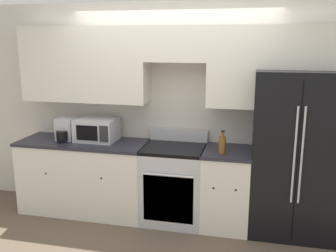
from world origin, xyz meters
name	(u,v)px	position (x,y,z in m)	size (l,w,h in m)	color
ground_plane	(162,230)	(0.00, 0.00, 0.00)	(12.00, 12.00, 0.00)	brown
wall_back	(173,90)	(0.00, 0.57, 1.56)	(8.00, 0.39, 2.60)	beige
lower_cabinets_left	(85,176)	(-1.09, 0.31, 0.46)	(1.61, 0.64, 0.92)	silver
lower_cabinets_right	(226,188)	(0.70, 0.31, 0.46)	(0.56, 0.64, 0.92)	silver
oven_range	(174,183)	(0.07, 0.31, 0.47)	(0.73, 0.65, 1.08)	#B7B7BC
refrigerator	(294,153)	(1.42, 0.37, 0.92)	(0.91, 0.78, 1.84)	black
microwave	(97,130)	(-0.93, 0.38, 1.06)	(0.49, 0.39, 0.28)	#B7B7BC
bottle	(222,144)	(0.65, 0.19, 1.03)	(0.08, 0.08, 0.26)	brown
coffee_maker	(66,130)	(-1.32, 0.31, 1.05)	(0.22, 0.28, 0.28)	#B7B7BC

